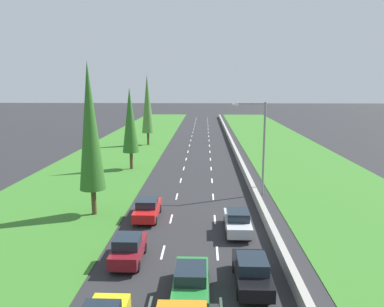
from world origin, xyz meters
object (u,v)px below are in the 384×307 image
(maroon_hatchback_left_lane, at_px, (128,249))
(poplar_tree_second, at_px, (90,127))
(red_sedan_left_lane, at_px, (147,209))
(black_sedan_right_lane, at_px, (252,272))
(green_sedan_centre_lane, at_px, (191,282))
(street_light_mast, at_px, (260,142))
(poplar_tree_fourth, at_px, (147,104))
(poplar_tree_third, at_px, (130,121))
(silver_sedan_right_lane, at_px, (237,221))

(maroon_hatchback_left_lane, height_order, poplar_tree_second, poplar_tree_second)
(red_sedan_left_lane, height_order, poplar_tree_second, poplar_tree_second)
(black_sedan_right_lane, height_order, green_sedan_centre_lane, same)
(black_sedan_right_lane, bearing_deg, street_light_mast, 80.58)
(green_sedan_centre_lane, relative_size, street_light_mast, 0.50)
(maroon_hatchback_left_lane, height_order, poplar_tree_fourth, poplar_tree_fourth)
(red_sedan_left_lane, distance_m, poplar_tree_fourth, 37.32)
(red_sedan_left_lane, bearing_deg, maroon_hatchback_left_lane, -90.15)
(black_sedan_right_lane, height_order, street_light_mast, street_light_mast)
(red_sedan_left_lane, distance_m, black_sedan_right_lane, 12.18)
(poplar_tree_fourth, bearing_deg, red_sedan_left_lane, -81.47)
(black_sedan_right_lane, height_order, poplar_tree_third, poplar_tree_third)
(maroon_hatchback_left_lane, height_order, street_light_mast, street_light_mast)
(poplar_tree_fourth, height_order, street_light_mast, poplar_tree_fourth)
(silver_sedan_right_lane, distance_m, street_light_mast, 10.79)
(red_sedan_left_lane, bearing_deg, poplar_tree_fourth, 98.53)
(green_sedan_centre_lane, bearing_deg, silver_sedan_right_lane, 70.03)
(poplar_tree_third, bearing_deg, poplar_tree_fourth, 92.20)
(red_sedan_left_lane, height_order, black_sedan_right_lane, same)
(street_light_mast, bearing_deg, poplar_tree_third, 144.18)
(poplar_tree_fourth, bearing_deg, maroon_hatchback_left_lane, -82.93)
(black_sedan_right_lane, bearing_deg, poplar_tree_second, 137.68)
(maroon_hatchback_left_lane, relative_size, black_sedan_right_lane, 0.87)
(black_sedan_right_lane, bearing_deg, green_sedan_centre_lane, -160.64)
(black_sedan_right_lane, relative_size, street_light_mast, 0.50)
(poplar_tree_second, height_order, poplar_tree_third, poplar_tree_second)
(poplar_tree_fourth, bearing_deg, silver_sedan_right_lane, -72.28)
(black_sedan_right_lane, distance_m, silver_sedan_right_lane, 7.34)
(black_sedan_right_lane, bearing_deg, red_sedan_left_lane, 125.70)
(poplar_tree_second, height_order, poplar_tree_fourth, poplar_tree_second)
(poplar_tree_fourth, bearing_deg, poplar_tree_third, -87.80)
(red_sedan_left_lane, xyz_separation_m, poplar_tree_third, (-4.72, 17.40, 5.36))
(poplar_tree_fourth, xyz_separation_m, street_light_mast, (15.34, -29.50, -2.00))
(maroon_hatchback_left_lane, bearing_deg, street_light_mast, 55.27)
(black_sedan_right_lane, relative_size, silver_sedan_right_lane, 1.00)
(black_sedan_right_lane, bearing_deg, poplar_tree_fourth, 105.19)
(green_sedan_centre_lane, relative_size, poplar_tree_second, 0.36)
(maroon_hatchback_left_lane, bearing_deg, red_sedan_left_lane, 89.85)
(black_sedan_right_lane, relative_size, green_sedan_centre_lane, 1.00)
(poplar_tree_fourth, bearing_deg, green_sedan_centre_lane, -78.83)
(poplar_tree_second, distance_m, poplar_tree_third, 16.72)
(green_sedan_centre_lane, relative_size, poplar_tree_third, 0.44)
(maroon_hatchback_left_lane, xyz_separation_m, red_sedan_left_lane, (0.02, 7.43, -0.02))
(black_sedan_right_lane, xyz_separation_m, poplar_tree_third, (-11.83, 27.29, 5.36))
(poplar_tree_second, relative_size, poplar_tree_fourth, 1.01)
(red_sedan_left_lane, bearing_deg, silver_sedan_right_lane, -20.05)
(poplar_tree_second, bearing_deg, red_sedan_left_lane, -9.02)
(maroon_hatchback_left_lane, bearing_deg, silver_sedan_right_lane, 34.92)
(black_sedan_right_lane, distance_m, poplar_tree_fourth, 48.35)
(maroon_hatchback_left_lane, xyz_separation_m, green_sedan_centre_lane, (3.92, -3.58, -0.02))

